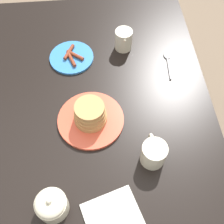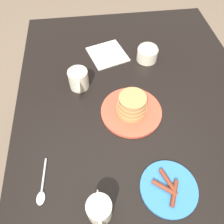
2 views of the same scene
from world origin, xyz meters
TOP-DOWN VIEW (x-y plane):
  - ground_plane at (0.00, 0.00)m, footprint 8.00×8.00m
  - dining_table at (0.00, 0.00)m, footprint 1.36×0.96m
  - pancake_plate at (0.01, -0.04)m, footprint 0.23×0.23m
  - side_plate_bacon at (0.30, 0.03)m, footprint 0.18×0.18m
  - coffee_mug at (-0.15, -0.23)m, footprint 0.11×0.08m
  - creamer_pitcher at (0.35, -0.19)m, footprint 0.11×0.07m
  - sugar_bowl at (-0.28, 0.09)m, footprint 0.09×0.09m
  - napkin at (-0.34, -0.09)m, footprint 0.21×0.20m
  - spoon at (0.26, -0.36)m, footprint 0.15×0.03m

SIDE VIEW (x-z plane):
  - ground_plane at x=0.00m, z-range 0.00..0.00m
  - dining_table at x=0.00m, z-range 0.26..1.02m
  - napkin at x=-0.34m, z-range 0.76..0.76m
  - spoon at x=0.26m, z-range 0.76..0.76m
  - side_plate_bacon at x=0.30m, z-range 0.75..0.78m
  - pancake_plate at x=0.01m, z-range 0.74..0.83m
  - sugar_bowl at x=-0.28m, z-range 0.75..0.84m
  - coffee_mug at x=-0.15m, z-range 0.76..0.84m
  - creamer_pitcher at x=0.35m, z-range 0.76..0.85m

